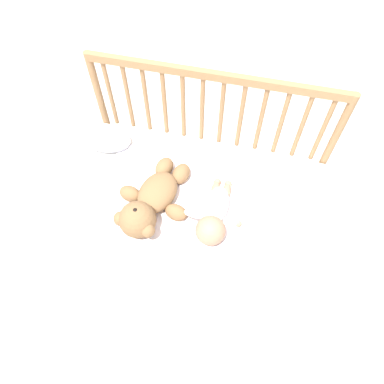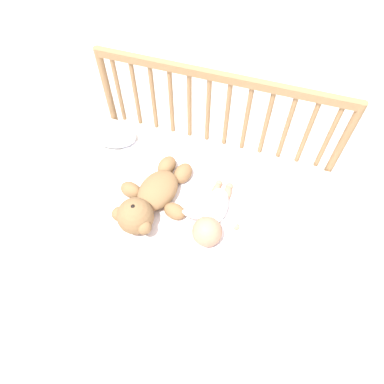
% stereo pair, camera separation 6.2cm
% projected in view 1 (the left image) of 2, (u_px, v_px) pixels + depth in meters
% --- Properties ---
extents(ground_plane, '(12.00, 12.00, 0.00)m').
position_uv_depth(ground_plane, '(193.00, 247.00, 1.98)').
color(ground_plane, silver).
extents(crib_mattress, '(1.17, 0.68, 0.53)m').
position_uv_depth(crib_mattress, '(193.00, 225.00, 1.76)').
color(crib_mattress, white).
rests_on(crib_mattress, ground_plane).
extents(crib_rail, '(1.17, 0.04, 0.93)m').
position_uv_depth(crib_rail, '(211.00, 121.00, 1.63)').
color(crib_rail, '#997047').
rests_on(crib_rail, ground_plane).
extents(blanket, '(0.75, 0.55, 0.01)m').
position_uv_depth(blanket, '(180.00, 203.00, 1.52)').
color(blanket, white).
rests_on(blanket, crib_mattress).
extents(teddy_bear, '(0.33, 0.45, 0.16)m').
position_uv_depth(teddy_bear, '(151.00, 202.00, 1.45)').
color(teddy_bear, olive).
rests_on(teddy_bear, crib_mattress).
extents(baby, '(0.25, 0.35, 0.12)m').
position_uv_depth(baby, '(214.00, 215.00, 1.43)').
color(baby, white).
rests_on(baby, crib_mattress).
extents(small_pillow, '(0.25, 0.17, 0.06)m').
position_uv_depth(small_pillow, '(106.00, 139.00, 1.70)').
color(small_pillow, silver).
rests_on(small_pillow, crib_mattress).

